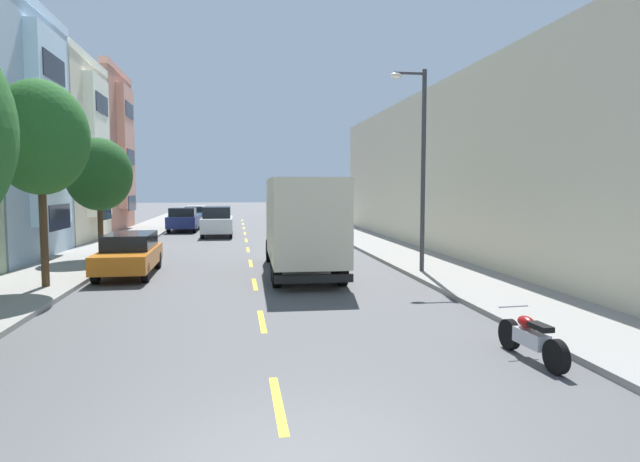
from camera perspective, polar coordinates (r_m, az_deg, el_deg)
The scene contains 17 objects.
ground_plane at distance 35.92m, azimuth -7.84°, elevation -0.52°, with size 160.00×160.00×0.00m, color #4C4C4F.
sidewalk_left at distance 34.54m, azimuth -19.65°, elevation -0.83°, with size 3.20×120.00×0.14m, color gray.
sidewalk_right at distance 34.78m, azimuth 3.99°, elevation -0.54°, with size 3.20×120.00×0.14m, color gray.
lane_centerline_dashes at distance 30.45m, azimuth -7.67°, elevation -1.42°, with size 0.14×47.20×0.01m.
townhouse_fifth_terracotta at distance 43.86m, azimuth -27.17°, elevation 7.30°, with size 11.89×8.12×11.65m.
apartment_block_opposite at distance 29.48m, azimuth 20.29°, elevation 5.94°, with size 10.00×36.00×8.03m, color beige.
street_tree_second at distance 18.63m, azimuth -27.32°, elevation 8.67°, with size 2.86×2.86×6.28m.
street_tree_third at distance 25.33m, azimuth -22.19°, elevation 5.50°, with size 2.80×2.80×5.16m.
street_lamp at distance 19.97m, azimuth 10.40°, elevation 7.73°, with size 1.35×0.28×7.21m.
delivery_box_truck at distance 19.85m, azimuth -1.92°, elevation 1.09°, with size 2.56×8.03×3.49m.
parked_wagon_orange at distance 20.92m, azimuth -19.37°, elevation -2.18°, with size 1.89×4.73×1.50m.
parked_pickup_navy at distance 40.61m, azimuth -14.04°, elevation 1.15°, with size 2.15×5.35×1.73m.
parked_suv_forest at distance 54.70m, azimuth -3.72°, elevation 2.30°, with size 1.97×4.81×1.93m.
parked_pickup_silver at distance 35.74m, azimuth -1.01°, elevation 0.83°, with size 2.04×5.32×1.73m.
parked_sedan_teal at distance 50.58m, azimuth -13.09°, elevation 1.73°, with size 1.86×4.52×1.43m.
moving_white_sedan at distance 35.89m, azimuth -10.74°, elevation 1.02°, with size 1.95×4.80×1.93m.
parked_motorcycle at distance 10.87m, azimuth 21.27°, elevation -10.48°, with size 0.62×2.05×0.90m.
Camera 1 is at (-0.58, -5.78, 3.18)m, focal length 30.50 mm.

